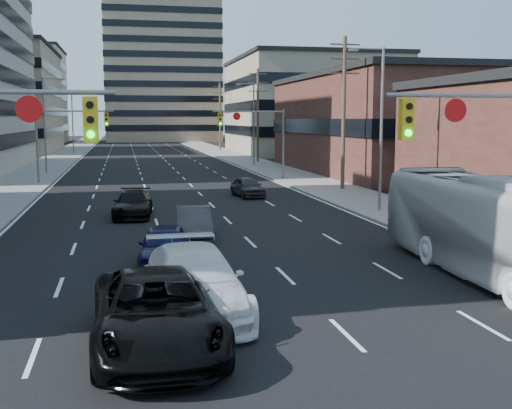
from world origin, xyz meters
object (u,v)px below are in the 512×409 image
object	(u,v)px
black_pickup	(157,312)
transit_bus	(498,228)
sedan_blue	(165,246)
white_van	(194,282)

from	to	relation	value
black_pickup	transit_bus	bearing A→B (deg)	19.86
transit_bus	sedan_blue	xyz separation A→B (m)	(-10.41, 4.05, -0.96)
black_pickup	white_van	world-z (taller)	white_van
black_pickup	white_van	xyz separation A→B (m)	(1.11, 2.43, 0.02)
white_van	sedan_blue	bearing A→B (deg)	91.92
white_van	sedan_blue	distance (m)	5.81
black_pickup	sedan_blue	xyz separation A→B (m)	(0.70, 8.23, -0.12)
transit_bus	sedan_blue	size ratio (longest dim) A/B	2.83
white_van	sedan_blue	size ratio (longest dim) A/B	1.40
white_van	black_pickup	bearing A→B (deg)	-116.57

